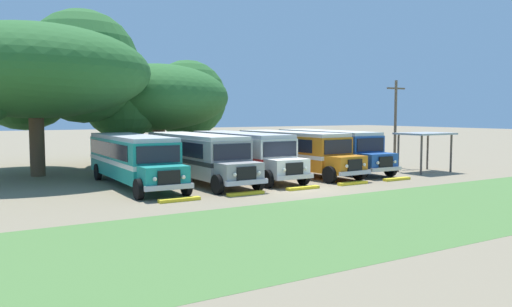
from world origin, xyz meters
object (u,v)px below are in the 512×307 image
Objects in this scene: secondary_tree at (32,71)px; broad_shade_tree at (158,98)px; waiting_shelter at (425,137)px; parked_bus_slot_0 at (133,157)px; parked_bus_slot_1 at (197,155)px; parked_bus_slot_2 at (242,152)px; utility_pole at (395,121)px; parked_bus_slot_4 at (329,148)px; parked_bus_slot_3 at (294,150)px.

broad_shade_tree is at bearing 19.69° from secondary_tree.
secondary_tree is 26.71m from waiting_shelter.
parked_bus_slot_1 is at bearing 84.54° from parked_bus_slot_0.
broad_shade_tree reaches higher than parked_bus_slot_1.
parked_bus_slot_1 is (3.74, -0.44, 0.00)m from parked_bus_slot_0.
secondary_tree is (-9.90, -3.54, 1.49)m from broad_shade_tree.
parked_bus_slot_0 is at bearing -89.23° from parked_bus_slot_2.
parked_bus_slot_1 is at bearing 179.01° from utility_pole.
parked_bus_slot_4 is 6.00m from utility_pole.
parked_bus_slot_0 and parked_bus_slot_3 have the same top height.
parked_bus_slot_3 is (3.82, -0.25, 0.00)m from parked_bus_slot_2.
parked_bus_slot_1 is 1.00× the size of parked_bus_slot_2.
secondary_tree reaches higher than waiting_shelter.
parked_bus_slot_2 is 14.83m from secondary_tree.
parked_bus_slot_2 is 13.01m from utility_pole.
utility_pole is (23.88, -9.17, -3.30)m from secondary_tree.
waiting_shelter is at bearing -50.60° from broad_shade_tree.
broad_shade_tree is 1.97× the size of utility_pole.
broad_shade_tree reaches higher than parked_bus_slot_2.
parked_bus_slot_1 is 0.85× the size of broad_shade_tree.
parked_bus_slot_2 is 1.00× the size of parked_bus_slot_4.
parked_bus_slot_1 is at bearing 166.61° from waiting_shelter.
parked_bus_slot_4 is at bearing 95.28° from parked_bus_slot_3.
secondary_tree is 4.36× the size of waiting_shelter.
parked_bus_slot_3 is 3.03× the size of waiting_shelter.
broad_shade_tree is (-1.12, 11.97, 3.73)m from parked_bus_slot_2.
parked_bus_slot_4 is 1.67× the size of utility_pole.
secondary_tree is 2.41× the size of utility_pole.
parked_bus_slot_2 is (7.12, 0.02, 0.00)m from parked_bus_slot_0.
secondary_tree is at bearing 151.47° from waiting_shelter.
waiting_shelter is at bearing 79.18° from parked_bus_slot_0.
parked_bus_slot_0 is 0.85× the size of broad_shade_tree.
parked_bus_slot_4 is at bearing -24.17° from secondary_tree.
parked_bus_slot_2 is at bearing 176.67° from utility_pole.
broad_shade_tree is at bearing 129.40° from waiting_shelter.
parked_bus_slot_0 is 1.67× the size of utility_pole.
parked_bus_slot_3 is (10.94, -0.22, 0.00)m from parked_bus_slot_0.
parked_bus_slot_4 is 20.70m from secondary_tree.
parked_bus_slot_0 is at bearing -86.78° from parked_bus_slot_4.
parked_bus_slot_0 is at bearing -97.29° from parked_bus_slot_1.
utility_pole is at bearing 89.24° from parked_bus_slot_0.
waiting_shelter is (12.13, -4.16, 0.87)m from parked_bus_slot_2.
parked_bus_slot_2 is 3.82m from parked_bus_slot_3.
waiting_shelter is (15.51, -3.69, 0.87)m from parked_bus_slot_1.
parked_bus_slot_2 and parked_bus_slot_4 have the same top height.
parked_bus_slot_1 is 12.83m from secondary_tree.
utility_pole is (16.24, -0.28, 1.92)m from parked_bus_slot_1.
parked_bus_slot_0 is at bearing 167.87° from waiting_shelter.
broad_shade_tree reaches higher than utility_pole.
parked_bus_slot_3 is 1.00× the size of parked_bus_slot_4.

